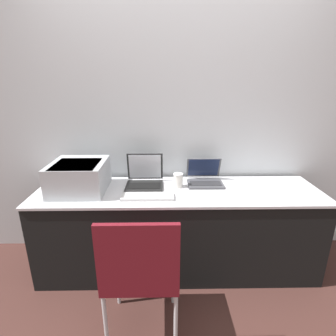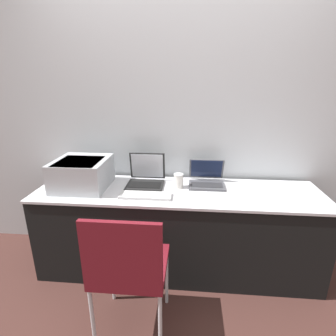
% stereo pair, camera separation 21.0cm
% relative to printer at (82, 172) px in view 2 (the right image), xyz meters
% --- Properties ---
extents(ground_plane, '(14.00, 14.00, 0.00)m').
position_rel_printer_xyz_m(ground_plane, '(0.80, -0.30, -0.86)').
color(ground_plane, '#472823').
extents(wall_back, '(8.00, 0.05, 2.60)m').
position_rel_printer_xyz_m(wall_back, '(0.80, 0.37, 0.44)').
color(wall_back, silver).
rests_on(wall_back, ground_plane).
extents(table, '(2.31, 0.62, 0.73)m').
position_rel_printer_xyz_m(table, '(0.80, -0.01, -0.49)').
color(table, black).
rests_on(table, ground_plane).
extents(printer, '(0.42, 0.44, 0.24)m').
position_rel_printer_xyz_m(printer, '(0.00, 0.00, 0.00)').
color(printer, '#B2B7BC').
rests_on(printer, table).
extents(laptop_left, '(0.31, 0.29, 0.26)m').
position_rel_printer_xyz_m(laptop_left, '(0.51, 0.11, -0.07)').
color(laptop_left, black).
rests_on(laptop_left, table).
extents(laptop_right, '(0.30, 0.28, 0.20)m').
position_rel_printer_xyz_m(laptop_right, '(1.03, 0.15, -0.08)').
color(laptop_right, '#4C4C51').
rests_on(laptop_right, table).
extents(external_keyboard, '(0.40, 0.14, 0.02)m').
position_rel_printer_xyz_m(external_keyboard, '(0.55, -0.15, -0.12)').
color(external_keyboard, silver).
rests_on(external_keyboard, table).
extents(coffee_cup, '(0.08, 0.08, 0.12)m').
position_rel_printer_xyz_m(coffee_cup, '(0.80, 0.06, -0.07)').
color(coffee_cup, white).
rests_on(coffee_cup, table).
extents(chair, '(0.44, 0.43, 0.91)m').
position_rel_printer_xyz_m(chair, '(0.54, -0.70, -0.31)').
color(chair, maroon).
rests_on(chair, ground_plane).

